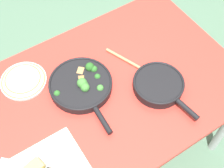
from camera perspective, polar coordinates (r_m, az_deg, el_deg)
name	(u,v)px	position (r m, az deg, el deg)	size (l,w,h in m)	color
ground_plane	(112,145)	(2.12, 0.00, -11.17)	(14.00, 14.00, 0.00)	#51755B
dining_table_red	(112,95)	(1.54, 0.00, -2.05)	(1.22, 0.86, 0.72)	red
skillet_broccoli	(81,84)	(1.46, -5.61, -0.07)	(0.30, 0.43, 0.08)	black
skillet_eggs	(159,85)	(1.47, 8.55, -0.20)	(0.24, 0.36, 0.05)	black
wooden_spoon	(142,69)	(1.53, 5.55, 2.74)	(0.15, 0.33, 0.02)	tan
dinner_plate_stack	(23,80)	(1.54, -15.92, 0.72)	(0.22, 0.22, 0.03)	white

